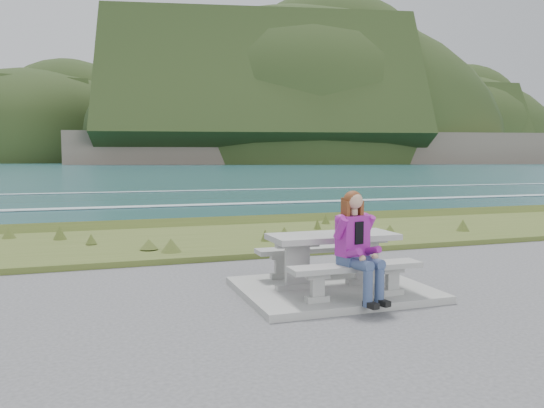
{
  "coord_description": "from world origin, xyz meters",
  "views": [
    {
      "loc": [
        -3.19,
        -6.73,
        1.92
      ],
      "look_at": [
        -0.5,
        1.2,
        1.19
      ],
      "focal_mm": 35.0,
      "sensor_mm": 36.0,
      "label": 1
    }
  ],
  "objects_px": {
    "picnic_table": "(333,245)",
    "bench_landward": "(356,272)",
    "seated_woman": "(360,261)",
    "bench_seaward": "(313,253)"
  },
  "relations": [
    {
      "from": "picnic_table",
      "to": "bench_landward",
      "type": "bearing_deg",
      "value": -90.0
    },
    {
      "from": "bench_landward",
      "to": "seated_woman",
      "type": "xyz_separation_m",
      "value": [
        -0.01,
        -0.13,
        0.17
      ]
    },
    {
      "from": "picnic_table",
      "to": "bench_landward",
      "type": "height_order",
      "value": "picnic_table"
    },
    {
      "from": "bench_landward",
      "to": "bench_seaward",
      "type": "xyz_separation_m",
      "value": [
        0.0,
        1.4,
        0.0
      ]
    },
    {
      "from": "bench_landward",
      "to": "bench_seaward",
      "type": "bearing_deg",
      "value": 90.0
    },
    {
      "from": "picnic_table",
      "to": "bench_landward",
      "type": "distance_m",
      "value": 0.74
    },
    {
      "from": "picnic_table",
      "to": "bench_seaward",
      "type": "height_order",
      "value": "picnic_table"
    },
    {
      "from": "bench_seaward",
      "to": "seated_woman",
      "type": "relative_size",
      "value": 1.28
    },
    {
      "from": "bench_seaward",
      "to": "seated_woman",
      "type": "distance_m",
      "value": 1.54
    },
    {
      "from": "picnic_table",
      "to": "bench_seaward",
      "type": "xyz_separation_m",
      "value": [
        0.0,
        0.7,
        -0.23
      ]
    }
  ]
}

